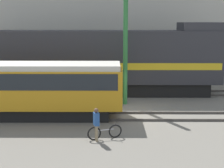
% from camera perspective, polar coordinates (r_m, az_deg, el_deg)
% --- Properties ---
extents(ground_plane, '(120.00, 120.00, 0.00)m').
position_cam_1_polar(ground_plane, '(19.38, 3.00, -5.24)').
color(ground_plane, slate).
extents(track_near, '(60.00, 1.50, 0.14)m').
position_cam_1_polar(track_near, '(18.42, 3.15, -5.91)').
color(track_near, '#47423D').
rests_on(track_near, ground).
extents(track_far, '(60.00, 1.51, 0.14)m').
position_cam_1_polar(track_far, '(24.26, 2.45, -1.64)').
color(track_far, '#47423D').
rests_on(track_far, ground).
extents(freight_locomotive, '(20.22, 3.04, 5.46)m').
position_cam_1_polar(freight_locomotive, '(23.89, -4.52, 4.18)').
color(freight_locomotive, black).
rests_on(freight_locomotive, ground).
extents(streetcar, '(12.62, 2.54, 3.19)m').
position_cam_1_polar(streetcar, '(18.87, -17.69, -0.51)').
color(streetcar, black).
rests_on(streetcar, ground).
extents(bicycle, '(1.65, 0.68, 0.73)m').
position_cam_1_polar(bicycle, '(15.09, -1.32, -8.80)').
color(bicycle, black).
rests_on(bicycle, ground).
extents(person, '(0.32, 0.41, 1.61)m').
position_cam_1_polar(person, '(14.63, -2.89, -6.85)').
color(person, '#8C7A5B').
rests_on(person, ground).
extents(utility_pole_left, '(0.30, 0.30, 7.77)m').
position_cam_1_polar(utility_pole_left, '(20.67, 2.47, 6.80)').
color(utility_pole_left, '#2D7238').
rests_on(utility_pole_left, ground).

